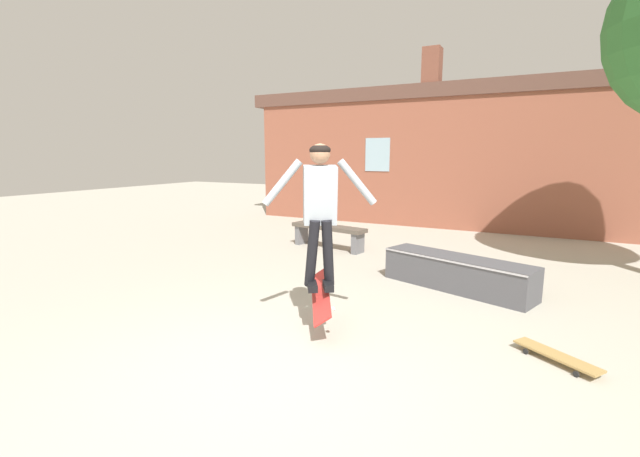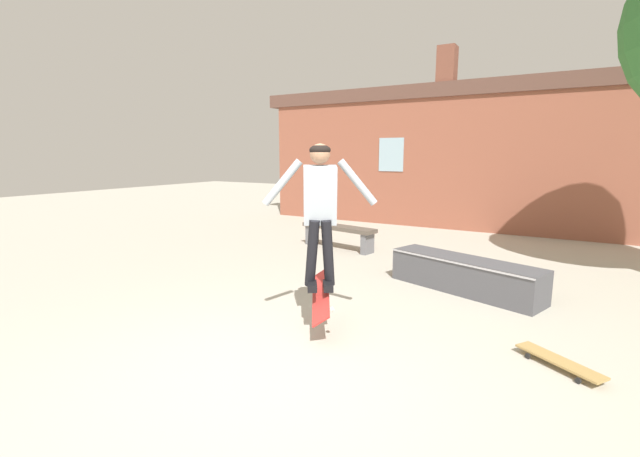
% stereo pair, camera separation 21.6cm
% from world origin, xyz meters
% --- Properties ---
extents(ground_plane, '(40.00, 40.00, 0.00)m').
position_xyz_m(ground_plane, '(0.00, 0.00, 0.00)').
color(ground_plane, '#B2AD9E').
extents(building_backdrop, '(12.25, 0.52, 4.60)m').
position_xyz_m(building_backdrop, '(-0.01, 8.51, 1.94)').
color(building_backdrop, '#93513D').
rests_on(building_backdrop, ground_plane).
extents(park_bench, '(1.75, 0.68, 0.48)m').
position_xyz_m(park_bench, '(-1.87, 4.85, 0.35)').
color(park_bench, brown).
rests_on(park_bench, ground_plane).
extents(skate_ledge, '(2.24, 1.23, 0.48)m').
position_xyz_m(skate_ledge, '(1.00, 3.28, 0.24)').
color(skate_ledge, '#4C4C51').
rests_on(skate_ledge, ground_plane).
extents(skater, '(1.05, 0.71, 1.53)m').
position_xyz_m(skater, '(-0.04, 0.97, 1.44)').
color(skater, '#9EA8B2').
extents(skateboard_flipping, '(0.59, 0.75, 0.44)m').
position_xyz_m(skateboard_flipping, '(-0.04, 0.98, 0.43)').
color(skateboard_flipping, red).
extents(skateboard_resting, '(0.77, 0.60, 0.08)m').
position_xyz_m(skateboard_resting, '(2.25, 1.41, 0.07)').
color(skateboard_resting, '#AD894C').
rests_on(skateboard_resting, ground_plane).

